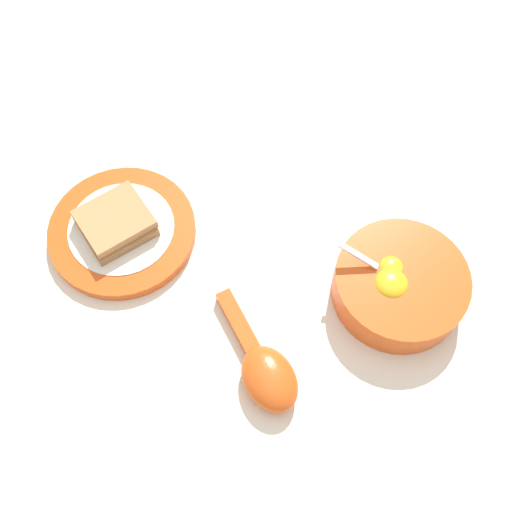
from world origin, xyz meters
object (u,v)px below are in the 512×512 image
egg_bowl (399,285)px  toast_plate (122,231)px  toast_sandwich (115,222)px  soup_spoon (265,371)px

egg_bowl → toast_plate: size_ratio=0.84×
toast_sandwich → soup_spoon: 0.26m
toast_plate → toast_sandwich: size_ratio=2.00×
toast_plate → soup_spoon: bearing=19.2°
toast_plate → soup_spoon: 0.25m
toast_sandwich → egg_bowl: bearing=51.3°
toast_plate → soup_spoon: soup_spoon is taller
egg_bowl → toast_plate: egg_bowl is taller
toast_sandwich → soup_spoon: bearing=19.8°
egg_bowl → toast_sandwich: bearing=-128.7°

